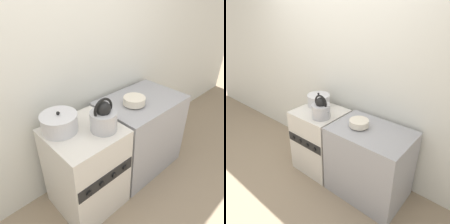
{
  "view_description": "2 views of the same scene",
  "coord_description": "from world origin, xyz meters",
  "views": [
    {
      "loc": [
        -0.77,
        -0.88,
        1.82
      ],
      "look_at": [
        0.29,
        0.25,
        0.88
      ],
      "focal_mm": 35.0,
      "sensor_mm": 36.0,
      "label": 1
    },
    {
      "loc": [
        1.7,
        -1.39,
        1.99
      ],
      "look_at": [
        0.27,
        0.3,
        0.89
      ],
      "focal_mm": 35.0,
      "sensor_mm": 36.0,
      "label": 2
    }
  ],
  "objects": [
    {
      "name": "wall_back",
      "position": [
        0.0,
        0.66,
        1.25
      ],
      "size": [
        7.0,
        0.06,
        2.5
      ],
      "color": "silver",
      "rests_on": "ground_plane"
    },
    {
      "name": "kettle",
      "position": [
        0.13,
        0.18,
        0.93
      ],
      "size": [
        0.26,
        0.21,
        0.27
      ],
      "color": "#B2B2B7",
      "rests_on": "stove"
    },
    {
      "name": "ground_plane",
      "position": [
        0.0,
        0.0,
        0.0
      ],
      "size": [
        12.0,
        12.0,
        0.0
      ],
      "primitive_type": "plane",
      "color": "gray"
    },
    {
      "name": "enamel_bowl",
      "position": [
        0.58,
        0.27,
        0.87
      ],
      "size": [
        0.2,
        0.2,
        0.08
      ],
      "color": "beige",
      "rests_on": "counter"
    },
    {
      "name": "counter",
      "position": [
        0.73,
        0.29,
        0.41
      ],
      "size": [
        0.84,
        0.59,
        0.83
      ],
      "color": "#99999E",
      "rests_on": "ground_plane"
    },
    {
      "name": "stove",
      "position": [
        -0.0,
        0.27,
        0.41
      ],
      "size": [
        0.57,
        0.57,
        0.82
      ],
      "color": "beige",
      "rests_on": "ground_plane"
    },
    {
      "name": "cooking_pot",
      "position": [
        -0.13,
        0.39,
        0.9
      ],
      "size": [
        0.29,
        0.29,
        0.17
      ],
      "color": "silver",
      "rests_on": "stove"
    }
  ]
}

